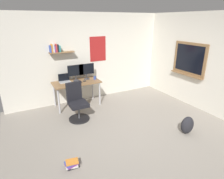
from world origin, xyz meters
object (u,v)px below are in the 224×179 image
at_px(desk, 77,84).
at_px(computer_mouse, 84,81).
at_px(book_stack_on_floor, 72,164).
at_px(monitor_primary, 76,72).
at_px(monitor_secondary, 87,70).
at_px(laptop, 64,80).
at_px(backpack, 187,125).
at_px(keyboard, 75,83).
at_px(office_chair, 77,104).
at_px(coffee_mug, 95,78).

relative_size(desk, computer_mouse, 12.64).
bearing_deg(book_stack_on_floor, monitor_primary, 69.28).
bearing_deg(monitor_secondary, laptop, 175.80).
height_order(laptop, backpack, laptop).
xyz_separation_m(desk, computer_mouse, (0.21, -0.08, 0.09)).
height_order(monitor_secondary, keyboard, monitor_secondary).
bearing_deg(monitor_secondary, monitor_primary, 180.00).
height_order(monitor_primary, backpack, monitor_primary).
relative_size(office_chair, monitor_secondary, 2.05).
xyz_separation_m(office_chair, laptop, (-0.04, 0.94, 0.38)).
height_order(desk, backpack, desk).
bearing_deg(office_chair, desk, 71.80).
relative_size(monitor_secondary, book_stack_on_floor, 1.90).
xyz_separation_m(monitor_primary, backpack, (1.63, -2.68, -0.80)).
relative_size(monitor_secondary, coffee_mug, 5.04).
bearing_deg(backpack, monitor_secondary, 115.83).
relative_size(desk, monitor_primary, 2.83).
bearing_deg(book_stack_on_floor, office_chair, 67.86).
distance_m(office_chair, monitor_secondary, 1.23).
relative_size(desk, monitor_secondary, 2.83).
relative_size(monitor_secondary, keyboard, 1.25).
relative_size(monitor_primary, keyboard, 1.25).
relative_size(monitor_primary, computer_mouse, 4.46).
distance_m(backpack, book_stack_on_floor, 2.58).
bearing_deg(book_stack_on_floor, coffee_mug, 58.07).
distance_m(office_chair, monitor_primary, 1.11).
bearing_deg(coffee_mug, keyboard, -175.41).
relative_size(desk, keyboard, 3.55).
height_order(keyboard, computer_mouse, computer_mouse).
bearing_deg(laptop, monitor_primary, -8.35).
distance_m(monitor_primary, book_stack_on_floor, 2.83).
relative_size(laptop, monitor_primary, 0.67).
xyz_separation_m(monitor_secondary, computer_mouse, (-0.15, -0.19, -0.25)).
bearing_deg(monitor_primary, keyboard, -117.48).
bearing_deg(laptop, monitor_secondary, -4.20).
bearing_deg(monitor_secondary, coffee_mug, -35.48).
xyz_separation_m(backpack, book_stack_on_floor, (-2.57, 0.18, -0.13)).
xyz_separation_m(office_chair, keyboard, (0.19, 0.70, 0.33)).
distance_m(computer_mouse, book_stack_on_floor, 2.65).
bearing_deg(desk, laptop, 152.31).
xyz_separation_m(laptop, backpack, (1.95, -2.73, -0.58)).
bearing_deg(backpack, computer_mouse, 120.11).
relative_size(backpack, book_stack_on_floor, 1.65).
height_order(office_chair, keyboard, office_chair).
xyz_separation_m(monitor_secondary, backpack, (1.30, -2.68, -0.80)).
bearing_deg(laptop, keyboard, -45.94).
distance_m(coffee_mug, book_stack_on_floor, 2.86).
distance_m(monitor_primary, backpack, 3.23).
relative_size(laptop, computer_mouse, 2.98).
bearing_deg(desk, coffee_mug, -3.34).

